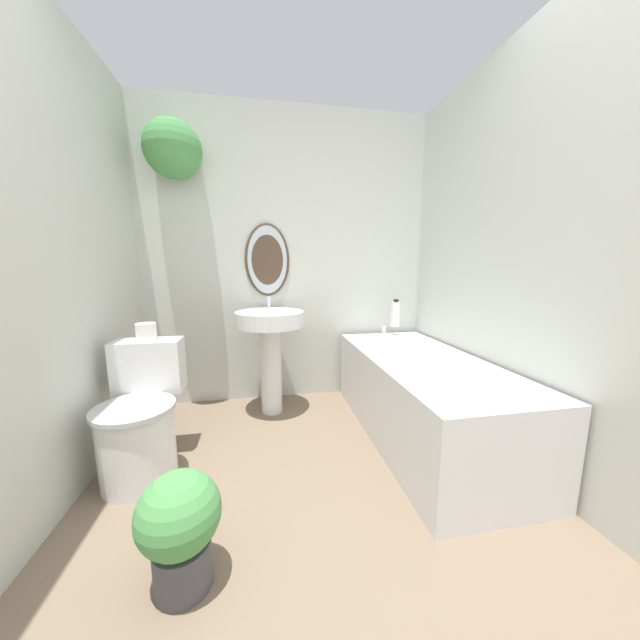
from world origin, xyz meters
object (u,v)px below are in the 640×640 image
object	(u,v)px
shampoo_bottle	(396,314)
toilet	(141,421)
pedestal_sink	(270,338)
toilet_paper_roll	(146,332)
bathtub	(422,395)
potted_plant	(180,525)

from	to	relation	value
shampoo_bottle	toilet	bearing A→B (deg)	-156.52
pedestal_sink	toilet_paper_roll	xyz separation A→B (m)	(-0.73, -0.44, 0.16)
bathtub	potted_plant	xyz separation A→B (m)	(-1.34, -0.81, -0.04)
toilet	potted_plant	distance (m)	0.82
bathtub	toilet_paper_roll	bearing A→B (deg)	175.95
toilet	potted_plant	size ratio (longest dim) A/B	1.63
pedestal_sink	toilet_paper_roll	world-z (taller)	pedestal_sink
pedestal_sink	bathtub	size ratio (longest dim) A/B	0.56
bathtub	shampoo_bottle	bearing A→B (deg)	81.84
bathtub	toilet	bearing A→B (deg)	-177.25
toilet	potted_plant	world-z (taller)	toilet
potted_plant	toilet_paper_roll	world-z (taller)	toilet_paper_roll
toilet	bathtub	distance (m)	1.71
bathtub	shampoo_bottle	xyz separation A→B (m)	(0.10, 0.70, 0.45)
toilet	pedestal_sink	world-z (taller)	pedestal_sink
toilet	pedestal_sink	distance (m)	1.01
toilet_paper_roll	pedestal_sink	bearing A→B (deg)	30.87
toilet	pedestal_sink	xyz separation A→B (m)	(0.73, 0.64, 0.29)
potted_plant	toilet_paper_roll	size ratio (longest dim) A/B	3.98
potted_plant	bathtub	bearing A→B (deg)	31.17
pedestal_sink	toilet_paper_roll	distance (m)	0.86
pedestal_sink	toilet_paper_roll	bearing A→B (deg)	-149.13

